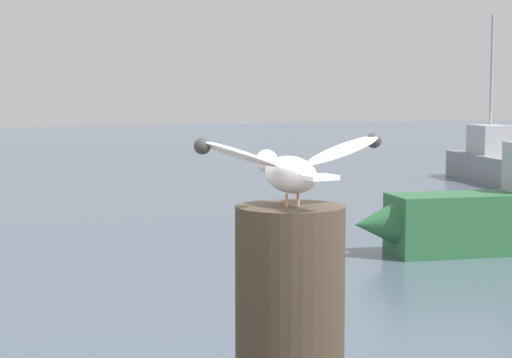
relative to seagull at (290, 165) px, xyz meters
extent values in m
cylinder|color=tan|center=(0.02, -0.01, -0.09)|extent=(0.01, 0.01, 0.04)
cylinder|color=tan|center=(-0.02, -0.02, -0.09)|extent=(0.01, 0.01, 0.04)
ellipsoid|color=silver|center=(0.00, 0.00, -0.02)|extent=(0.12, 0.24, 0.10)
sphere|color=silver|center=(-0.01, 0.13, 0.00)|extent=(0.06, 0.06, 0.06)
cone|color=gold|center=(-0.02, 0.18, 0.00)|extent=(0.03, 0.05, 0.02)
cube|color=silver|center=(0.02, -0.15, -0.02)|extent=(0.09, 0.08, 0.01)
ellipsoid|color=silver|center=(0.16, 0.00, 0.04)|extent=(0.24, 0.15, 0.09)
sphere|color=#2B2B2B|center=(0.26, 0.02, 0.06)|extent=(0.04, 0.04, 0.04)
ellipsoid|color=silver|center=(-0.16, -0.03, 0.04)|extent=(0.24, 0.15, 0.09)
sphere|color=#2B2B2B|center=(-0.26, -0.04, 0.06)|extent=(0.04, 0.04, 0.04)
cube|color=#2D6B3D|center=(7.85, 9.47, -1.88)|extent=(3.76, 1.41, 0.94)
cone|color=#2D6B3D|center=(5.81, 9.75, -1.83)|extent=(0.92, 0.92, 0.81)
cube|color=gray|center=(14.39, 18.31, -1.98)|extent=(2.27, 4.69, 0.75)
cube|color=#B2B2B7|center=(14.54, 19.01, -1.20)|extent=(1.12, 1.46, 0.80)
cylinder|color=#A5A5A8|center=(14.54, 19.01, 0.73)|extent=(0.08, 0.08, 3.06)
camera|label=1|loc=(-0.98, -2.22, 0.20)|focal=63.76mm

